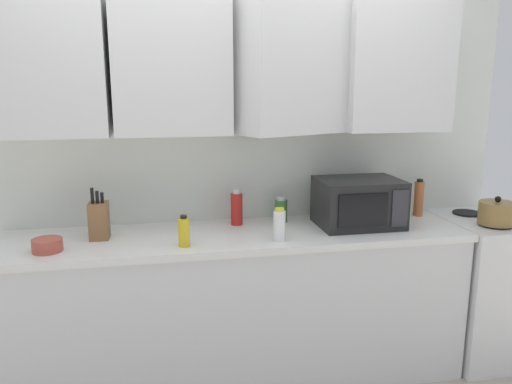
% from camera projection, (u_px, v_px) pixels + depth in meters
% --- Properties ---
extents(wall_back_with_cabinets, '(3.51, 0.55, 2.60)m').
position_uv_depth(wall_back_with_cabinets, '(230.00, 110.00, 2.90)').
color(wall_back_with_cabinets, silver).
rests_on(wall_back_with_cabinets, ground_plane).
extents(counter_run, '(2.64, 0.63, 0.90)m').
position_uv_depth(counter_run, '(237.00, 306.00, 2.92)').
color(counter_run, silver).
rests_on(counter_run, ground_plane).
extents(stove_range, '(0.76, 0.64, 0.91)m').
position_uv_depth(stove_range, '(497.00, 285.00, 3.22)').
color(stove_range, silver).
rests_on(stove_range, ground_plane).
extents(kettle, '(0.21, 0.21, 0.17)m').
position_uv_depth(kettle, '(497.00, 213.00, 2.94)').
color(kettle, olive).
rests_on(kettle, stove_range).
extents(microwave, '(0.48, 0.37, 0.28)m').
position_uv_depth(microwave, '(358.00, 202.00, 2.94)').
color(microwave, black).
rests_on(microwave, counter_run).
extents(knife_block, '(0.10, 0.12, 0.28)m').
position_uv_depth(knife_block, '(99.00, 220.00, 2.70)').
color(knife_block, brown).
rests_on(knife_block, counter_run).
extents(bottle_white_jar, '(0.07, 0.07, 0.18)m').
position_uv_depth(bottle_white_jar, '(279.00, 225.00, 2.66)').
color(bottle_white_jar, white).
rests_on(bottle_white_jar, counter_run).
extents(bottle_green_oil, '(0.08, 0.08, 0.15)m').
position_uv_depth(bottle_green_oil, '(281.00, 210.00, 3.03)').
color(bottle_green_oil, '#386B2D').
rests_on(bottle_green_oil, counter_run).
extents(bottle_yellow_mustard, '(0.06, 0.06, 0.17)m').
position_uv_depth(bottle_yellow_mustard, '(184.00, 232.00, 2.57)').
color(bottle_yellow_mustard, gold).
rests_on(bottle_yellow_mustard, counter_run).
extents(bottle_red_sauce, '(0.07, 0.07, 0.22)m').
position_uv_depth(bottle_red_sauce, '(237.00, 208.00, 2.97)').
color(bottle_red_sauce, red).
rests_on(bottle_red_sauce, counter_run).
extents(bottle_spice_jar, '(0.06, 0.06, 0.24)m').
position_uv_depth(bottle_spice_jar, '(419.00, 198.00, 3.17)').
color(bottle_spice_jar, '#BC6638').
rests_on(bottle_spice_jar, counter_run).
extents(bowl_ceramic_small, '(0.15, 0.15, 0.07)m').
position_uv_depth(bowl_ceramic_small, '(47.00, 245.00, 2.50)').
color(bowl_ceramic_small, '#B24C3D').
rests_on(bowl_ceramic_small, counter_run).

